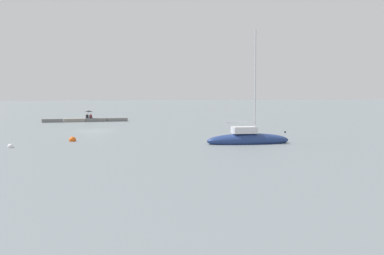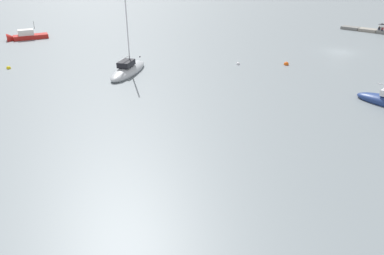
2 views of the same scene
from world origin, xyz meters
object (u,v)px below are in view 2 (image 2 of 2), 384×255
Objects in this scene: person_seated_dark_right at (379,29)px; mooring_buoy_mid at (238,64)px; motorboat_red_mid at (24,37)px; umbrella_open_black at (382,24)px; sailboat_grey_near at (128,70)px; person_seated_maroon_left at (382,29)px; mooring_buoy_far at (286,64)px; mooring_buoy_near at (9,68)px.

person_seated_dark_right reaches higher than mooring_buoy_mid.
motorboat_red_mid is (45.05, 45.68, -0.40)m from person_seated_dark_right.
sailboat_grey_near is at bearing 70.45° from umbrella_open_black.
person_seated_maroon_left is 1.12× the size of mooring_buoy_far.
sailboat_grey_near reaches higher than person_seated_dark_right.
mooring_buoy_near is 36.52m from mooring_buoy_far.
sailboat_grey_near is (16.97, 46.69, -0.38)m from person_seated_maroon_left.
motorboat_red_mid is (28.64, -1.09, -0.02)m from sailboat_grey_near.
motorboat_red_mid is (45.32, 45.87, -1.26)m from umbrella_open_black.
sailboat_grey_near is (16.41, 46.77, -0.38)m from person_seated_dark_right.
mooring_buoy_near is at bearing 43.22° from mooring_buoy_far.
mooring_buoy_far is at bearing -141.54° from mooring_buoy_mid.
motorboat_red_mid is at bearing 16.75° from mooring_buoy_mid.
person_seated_maroon_left is 63.23m from mooring_buoy_near.
person_seated_maroon_left is at bearing 44.73° from sailboat_grey_near.
umbrella_open_black reaches higher than person_seated_maroon_left.
person_seated_dark_right is (0.56, -0.08, 0.00)m from person_seated_maroon_left.
mooring_buoy_far is at bearing 76.32° from person_seated_dark_right.
motorboat_red_mid is 12.69× the size of mooring_buoy_near.
umbrella_open_black is 2.42× the size of mooring_buoy_near.
sailboat_grey_near is at bearing -146.52° from mooring_buoy_near.
person_seated_dark_right is 1.35× the size of mooring_buoy_near.
umbrella_open_black is 49.85m from sailboat_grey_near.
person_seated_maroon_left and person_seated_dark_right have the same top height.
umbrella_open_black is 35.81m from mooring_buoy_mid.
mooring_buoy_far reaches higher than mooring_buoy_mid.
mooring_buoy_near is 0.83× the size of mooring_buoy_far.
mooring_buoy_mid is at bearing -140.23° from motorboat_red_mid.
motorboat_red_mid is 14.32× the size of mooring_buoy_mid.
sailboat_grey_near reaches higher than person_seated_maroon_left.
person_seated_dark_right is 0.11× the size of motorboat_red_mid.
sailboat_grey_near is (16.68, 46.96, -1.24)m from umbrella_open_black.
sailboat_grey_near is at bearing 62.17° from person_seated_maroon_left.
person_seated_dark_right is 63.03m from mooring_buoy_near.
umbrella_open_black is (0.29, -0.27, 0.86)m from person_seated_maroon_left.
umbrella_open_black is 2.73× the size of mooring_buoy_mid.
mooring_buoy_far is (3.39, 30.76, -1.54)m from umbrella_open_black.
mooring_buoy_mid is (8.72, 34.50, -0.71)m from person_seated_maroon_left.
sailboat_grey_near is 17.12× the size of mooring_buoy_far.
mooring_buoy_near is 30.11m from mooring_buoy_mid.
umbrella_open_black is at bearing -96.28° from mooring_buoy_far.
mooring_buoy_near is (30.00, 55.77, -1.56)m from umbrella_open_black.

